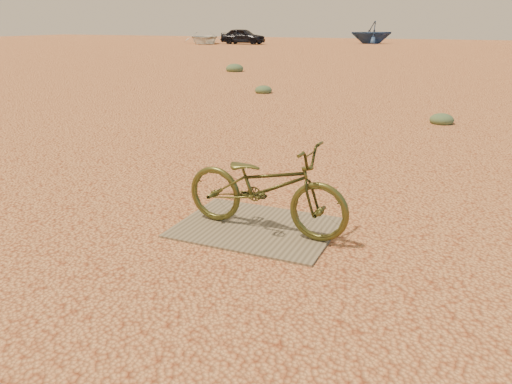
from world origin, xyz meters
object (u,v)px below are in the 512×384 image
at_px(bicycle, 265,187).
at_px(car, 243,36).
at_px(plywood_board, 256,227).
at_px(boat_near_left, 204,38).
at_px(boat_far_left, 372,32).

distance_m(bicycle, car, 44.08).
relative_size(plywood_board, bicycle, 0.91).
bearing_deg(bicycle, plywood_board, 77.45).
xyz_separation_m(boat_near_left, boat_far_left, (14.44, 6.80, 0.50)).
xyz_separation_m(bicycle, car, (-18.79, 39.87, 0.22)).
relative_size(plywood_board, boat_far_left, 0.41).
bearing_deg(bicycle, car, 28.48).
bearing_deg(plywood_board, car, 115.12).
distance_m(plywood_board, bicycle, 0.49).
height_order(bicycle, boat_near_left, boat_near_left).
bearing_deg(car, plywood_board, -155.51).
bearing_deg(boat_far_left, boat_near_left, -95.65).
relative_size(car, boat_far_left, 1.05).
bearing_deg(bicycle, boat_far_left, 13.16).
distance_m(car, boat_far_left, 12.29).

